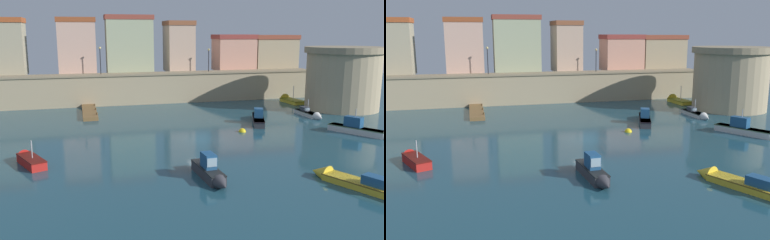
{
  "view_description": "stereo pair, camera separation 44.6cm",
  "coord_description": "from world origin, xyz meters",
  "views": [
    {
      "loc": [
        -11.48,
        -38.41,
        10.27
      ],
      "look_at": [
        0.0,
        3.73,
        1.17
      ],
      "focal_mm": 39.44,
      "sensor_mm": 36.0,
      "label": 1
    },
    {
      "loc": [
        -11.05,
        -38.52,
        10.27
      ],
      "look_at": [
        0.0,
        3.73,
        1.17
      ],
      "focal_mm": 39.44,
      "sensor_mm": 36.0,
      "label": 2
    }
  ],
  "objects": [
    {
      "name": "ground_plane",
      "position": [
        0.0,
        0.0,
        0.0
      ],
      "size": [
        129.14,
        129.14,
        0.0
      ],
      "primitive_type": "plane",
      "color": "#1E4756"
    },
    {
      "name": "quay_wall",
      "position": [
        0.0,
        23.21,
        2.22
      ],
      "size": [
        49.32,
        3.68,
        4.42
      ],
      "color": "tan",
      "rests_on": "ground"
    },
    {
      "name": "old_town_backdrop",
      "position": [
        0.16,
        27.19,
        7.88
      ],
      "size": [
        48.27,
        5.71,
        8.67
      ],
      "color": "tan",
      "rests_on": "ground"
    },
    {
      "name": "fortress_tower",
      "position": [
        23.14,
        11.07,
        4.26
      ],
      "size": [
        10.5,
        10.5,
        8.4
      ],
      "color": "tan",
      "rests_on": "ground"
    },
    {
      "name": "pier_dock",
      "position": [
        -10.21,
        16.58,
        0.22
      ],
      "size": [
        1.78,
        9.89,
        0.7
      ],
      "color": "brown",
      "rests_on": "ground"
    },
    {
      "name": "quay_lamp_0",
      "position": [
        -8.21,
        23.21,
        6.95
      ],
      "size": [
        0.32,
        0.32,
        3.86
      ],
      "color": "black",
      "rests_on": "quay_wall"
    },
    {
      "name": "quay_lamp_1",
      "position": [
        7.93,
        23.21,
        6.72
      ],
      "size": [
        0.32,
        0.32,
        3.46
      ],
      "color": "black",
      "rests_on": "quay_wall"
    },
    {
      "name": "moored_boat_0",
      "position": [
        8.63,
        6.05,
        0.53
      ],
      "size": [
        3.7,
        7.21,
        1.94
      ],
      "rotation": [
        0.0,
        0.0,
        1.2
      ],
      "color": "#333338",
      "rests_on": "ground"
    },
    {
      "name": "moored_boat_1",
      "position": [
        19.06,
        18.4,
        0.28
      ],
      "size": [
        2.21,
        5.47,
        3.15
      ],
      "rotation": [
        0.0,
        0.0,
        1.66
      ],
      "color": "gold",
      "rests_on": "ground"
    },
    {
      "name": "moored_boat_2",
      "position": [
        6.24,
        -14.91,
        0.33
      ],
      "size": [
        4.05,
        7.12,
        1.54
      ],
      "rotation": [
        0.0,
        0.0,
        1.97
      ],
      "color": "gold",
      "rests_on": "ground"
    },
    {
      "name": "moored_boat_3",
      "position": [
        16.25,
        7.27,
        0.31
      ],
      "size": [
        1.25,
        5.76,
        2.44
      ],
      "rotation": [
        0.0,
        0.0,
        -1.57
      ],
      "color": "silver",
      "rests_on": "ground"
    },
    {
      "name": "moored_boat_4",
      "position": [
        -2.72,
        -11.32,
        0.57
      ],
      "size": [
        1.38,
        5.62,
        1.96
      ],
      "rotation": [
        0.0,
        0.0,
        -1.52
      ],
      "color": "#333338",
      "rests_on": "ground"
    },
    {
      "name": "moored_boat_5",
      "position": [
        -15.55,
        -4.02,
        0.38
      ],
      "size": [
        2.93,
        4.77,
        2.3
      ],
      "rotation": [
        0.0,
        0.0,
        1.98
      ],
      "color": "red",
      "rests_on": "ground"
    },
    {
      "name": "moored_boat_6",
      "position": [
        16.44,
        -2.63,
        0.51
      ],
      "size": [
        4.56,
        7.01,
        2.83
      ],
      "rotation": [
        0.0,
        0.0,
        -1.08
      ],
      "color": "silver",
      "rests_on": "ground"
    },
    {
      "name": "mooring_buoy_0",
      "position": [
        -2.55,
        -6.85,
        0.0
      ],
      "size": [
        0.45,
        0.45,
        0.45
      ],
      "primitive_type": "sphere",
      "color": "red",
      "rests_on": "ground"
    },
    {
      "name": "mooring_buoy_1",
      "position": [
        4.98,
        1.86,
        0.0
      ],
      "size": [
        0.77,
        0.77,
        0.77
      ],
      "primitive_type": "sphere",
      "color": "yellow",
      "rests_on": "ground"
    }
  ]
}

